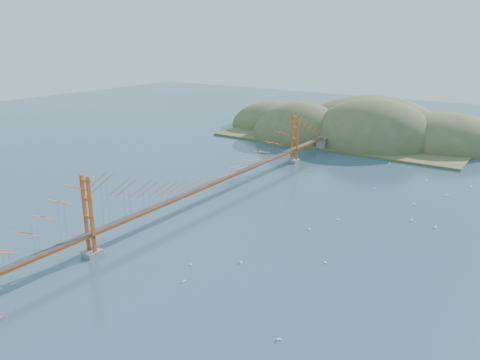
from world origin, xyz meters
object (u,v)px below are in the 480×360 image
Objects in this scene: sailboat_0 at (241,262)px; sailboat_1 at (309,229)px; sailboat_2 at (325,262)px; bridge at (220,161)px.

sailboat_1 is (2.71, 15.38, 0.01)m from sailboat_0.
sailboat_1 is at bearing 127.10° from sailboat_2.
sailboat_2 is (9.47, 6.44, 0.00)m from sailboat_0.
sailboat_0 is at bearing -145.80° from sailboat_2.
sailboat_2 is at bearing -26.21° from bridge.
bridge reaches higher than sailboat_2.
bridge is 28.31m from sailboat_0.
bridge is 31.99m from sailboat_2.
sailboat_1 reaches higher than sailboat_2.
sailboat_0 is (18.56, -20.24, -6.86)m from bridge.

